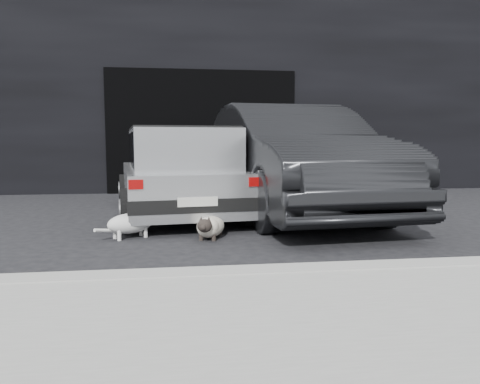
{
  "coord_description": "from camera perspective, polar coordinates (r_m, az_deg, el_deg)",
  "views": [
    {
      "loc": [
        0.43,
        -6.07,
        1.1
      ],
      "look_at": [
        1.19,
        -0.54,
        0.49
      ],
      "focal_mm": 35.0,
      "sensor_mm": 36.0,
      "label": 1
    }
  ],
  "objects": [
    {
      "name": "second_car",
      "position": [
        7.13,
        6.06,
        4.04
      ],
      "size": [
        2.19,
        5.18,
        1.66
      ],
      "primitive_type": "imported",
      "rotation": [
        0.0,
        0.0,
        0.09
      ],
      "color": "black",
      "rests_on": "ground"
    },
    {
      "name": "cat_siamese",
      "position": [
        5.31,
        -3.7,
        -4.25
      ],
      "size": [
        0.45,
        0.84,
        0.3
      ],
      "rotation": [
        0.0,
        0.0,
        2.84
      ],
      "color": "beige",
      "rests_on": "ground"
    },
    {
      "name": "curb",
      "position": [
        3.67,
        1.45,
        -10.24
      ],
      "size": [
        18.0,
        0.25,
        0.12
      ],
      "primitive_type": "cube",
      "color": "#979791",
      "rests_on": "ground"
    },
    {
      "name": "ground",
      "position": [
        6.19,
        -11.74,
        -4.15
      ],
      "size": [
        80.0,
        80.0,
        0.0
      ],
      "primitive_type": "plane",
      "color": "black",
      "rests_on": "ground"
    },
    {
      "name": "building_facade",
      "position": [
        12.17,
        -5.25,
        12.81
      ],
      "size": [
        34.0,
        4.0,
        5.0
      ],
      "primitive_type": "cube",
      "color": "black",
      "rests_on": "ground"
    },
    {
      "name": "sidewalk",
      "position": [
        2.56,
        6.02,
        -17.84
      ],
      "size": [
        18.0,
        2.2,
        0.11
      ],
      "primitive_type": "cube",
      "color": "#979791",
      "rests_on": "ground"
    },
    {
      "name": "cat_white",
      "position": [
        5.48,
        -12.88,
        -3.59
      ],
      "size": [
        0.71,
        0.5,
        0.37
      ],
      "rotation": [
        0.0,
        0.0,
        -1.09
      ],
      "color": "silver",
      "rests_on": "ground"
    },
    {
      "name": "silver_hatchback",
      "position": [
        6.96,
        -7.45,
        2.93
      ],
      "size": [
        2.06,
        3.67,
        1.29
      ],
      "rotation": [
        0.0,
        0.0,
        0.12
      ],
      "color": "#B3B5B8",
      "rests_on": "ground"
    },
    {
      "name": "garage_opening",
      "position": [
        10.08,
        -4.65,
        7.34
      ],
      "size": [
        4.0,
        0.1,
        2.6
      ],
      "primitive_type": "cube",
      "color": "black",
      "rests_on": "ground"
    }
  ]
}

